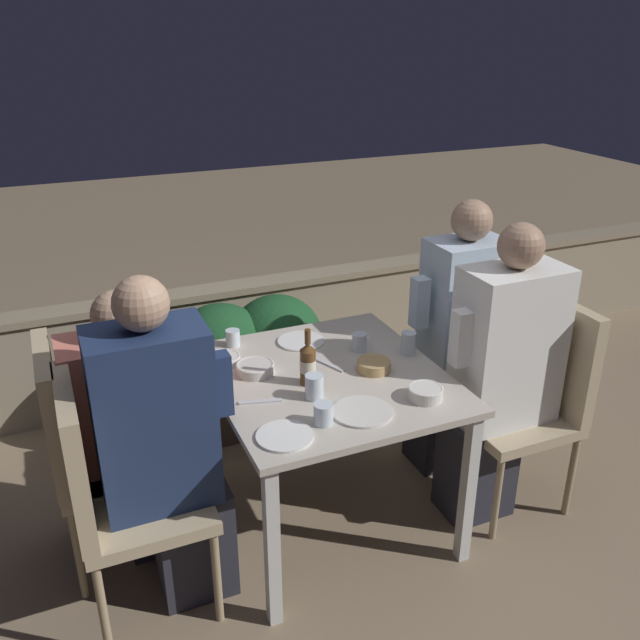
{
  "coord_description": "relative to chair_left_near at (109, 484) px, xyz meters",
  "views": [
    {
      "loc": [
        -1.02,
        -2.29,
        2.1
      ],
      "look_at": [
        0.0,
        0.08,
        0.96
      ],
      "focal_mm": 38.0,
      "sensor_mm": 36.0,
      "label": 1
    }
  ],
  "objects": [
    {
      "name": "plate_0",
      "position": [
        0.95,
        0.51,
        0.16
      ],
      "size": [
        0.22,
        0.22,
        0.01
      ],
      "color": "white",
      "rests_on": "dining_table"
    },
    {
      "name": "bowl_3",
      "position": [
        0.66,
        0.31,
        0.18
      ],
      "size": [
        0.16,
        0.16,
        0.04
      ],
      "color": "beige",
      "rests_on": "dining_table"
    },
    {
      "name": "bowl_0",
      "position": [
        1.13,
        0.14,
        0.18
      ],
      "size": [
        0.14,
        0.14,
        0.05
      ],
      "color": "tan",
      "rests_on": "dining_table"
    },
    {
      "name": "dining_table",
      "position": [
        0.93,
        0.17,
        0.07
      ],
      "size": [
        0.94,
        1.03,
        0.74
      ],
      "color": "#BCB2A3",
      "rests_on": "ground_plane"
    },
    {
      "name": "person_white_polo",
      "position": [
        1.65,
        -0.04,
        0.1
      ],
      "size": [
        0.5,
        0.26,
        1.37
      ],
      "color": "#282833",
      "rests_on": "ground_plane"
    },
    {
      "name": "person_coral_top",
      "position": [
        0.17,
        0.32,
        0.01
      ],
      "size": [
        0.52,
        0.26,
        1.19
      ],
      "color": "#282833",
      "rests_on": "ground_plane"
    },
    {
      "name": "planter_hedge",
      "position": [
        0.7,
        1.08,
        -0.17
      ],
      "size": [
        1.15,
        0.47,
        0.75
      ],
      "color": "brown",
      "rests_on": "ground_plane"
    },
    {
      "name": "glass_cup_3",
      "position": [
        0.81,
        0.02,
        0.21
      ],
      "size": [
        0.07,
        0.07,
        0.1
      ],
      "color": "silver",
      "rests_on": "dining_table"
    },
    {
      "name": "plate_2",
      "position": [
        0.93,
        -0.15,
        0.16
      ],
      "size": [
        0.23,
        0.23,
        0.01
      ],
      "color": "silver",
      "rests_on": "dining_table"
    },
    {
      "name": "glass_cup_0",
      "position": [
        1.16,
        0.33,
        0.2
      ],
      "size": [
        0.07,
        0.07,
        0.08
      ],
      "color": "silver",
      "rests_on": "dining_table"
    },
    {
      "name": "plate_1",
      "position": [
        0.6,
        -0.19,
        0.16
      ],
      "size": [
        0.21,
        0.21,
        0.01
      ],
      "color": "white",
      "rests_on": "dining_table"
    },
    {
      "name": "chair_right_far",
      "position": [
        1.91,
        0.36,
        0.0
      ],
      "size": [
        0.47,
        0.47,
        0.99
      ],
      "color": "tan",
      "rests_on": "ground_plane"
    },
    {
      "name": "glass_cup_1",
      "position": [
        0.77,
        -0.16,
        0.2
      ],
      "size": [
        0.07,
        0.07,
        0.08
      ],
      "color": "silver",
      "rests_on": "dining_table"
    },
    {
      "name": "glass_cup_2",
      "position": [
        0.65,
        0.6,
        0.2
      ],
      "size": [
        0.07,
        0.07,
        0.08
      ],
      "color": "silver",
      "rests_on": "dining_table"
    },
    {
      "name": "fork_0",
      "position": [
        0.6,
        0.07,
        0.16
      ],
      "size": [
        0.17,
        0.06,
        0.01
      ],
      "color": "silver",
      "rests_on": "dining_table"
    },
    {
      "name": "person_blue_shirt",
      "position": [
        1.7,
        0.36,
        0.11
      ],
      "size": [
        0.47,
        0.26,
        1.37
      ],
      "color": "#282833",
      "rests_on": "ground_plane"
    },
    {
      "name": "beer_bottle",
      "position": [
        0.83,
        0.14,
        0.25
      ],
      "size": [
        0.07,
        0.07,
        0.24
      ],
      "color": "brown",
      "rests_on": "dining_table"
    },
    {
      "name": "ground_plane",
      "position": [
        0.93,
        0.17,
        -0.59
      ],
      "size": [
        16.0,
        16.0,
        0.0
      ],
      "primitive_type": "plane",
      "color": "#847056"
    },
    {
      "name": "bowl_1",
      "position": [
        1.2,
        -0.16,
        0.19
      ],
      "size": [
        0.14,
        0.14,
        0.05
      ],
      "color": "silver",
      "rests_on": "dining_table"
    },
    {
      "name": "chair_left_far",
      "position": [
        -0.05,
        0.32,
        0.0
      ],
      "size": [
        0.47,
        0.47,
        0.99
      ],
      "color": "tan",
      "rests_on": "ground_plane"
    },
    {
      "name": "chair_left_near",
      "position": [
        0.0,
        0.0,
        0.0
      ],
      "size": [
        0.47,
        0.47,
        0.99
      ],
      "color": "tan",
      "rests_on": "ground_plane"
    },
    {
      "name": "fork_1",
      "position": [
        0.97,
        0.25,
        0.16
      ],
      "size": [
        0.08,
        0.17,
        0.01
      ],
      "color": "silver",
      "rests_on": "dining_table"
    },
    {
      "name": "chair_right_near",
      "position": [
        1.86,
        -0.04,
        0.0
      ],
      "size": [
        0.47,
        0.47,
        0.99
      ],
      "color": "tan",
      "rests_on": "ground_plane"
    },
    {
      "name": "glass_cup_4",
      "position": [
        1.34,
        0.21,
        0.21
      ],
      "size": [
        0.07,
        0.07,
        0.1
      ],
      "color": "silver",
      "rests_on": "dining_table"
    },
    {
      "name": "parapet_wall",
      "position": [
        0.93,
        1.55,
        -0.25
      ],
      "size": [
        9.0,
        0.18,
        0.66
      ],
      "color": "gray",
      "rests_on": "ground_plane"
    },
    {
      "name": "bowl_2",
      "position": [
        0.56,
        0.46,
        0.18
      ],
      "size": [
        0.15,
        0.15,
        0.03
      ],
      "color": "silver",
      "rests_on": "dining_table"
    },
    {
      "name": "person_navy_jumper",
      "position": [
        0.21,
        0.0,
        0.09
      ],
      "size": [
        0.49,
        0.26,
        1.35
      ],
      "color": "#282833",
      "rests_on": "ground_plane"
    }
  ]
}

